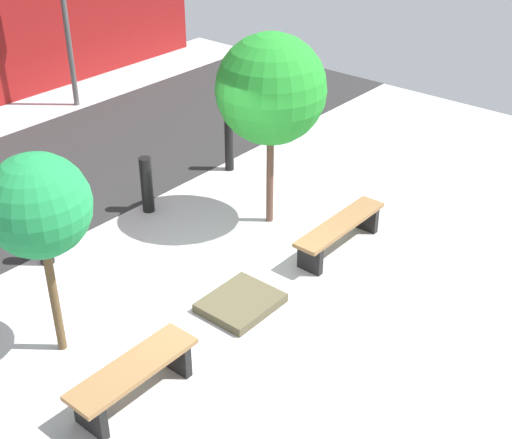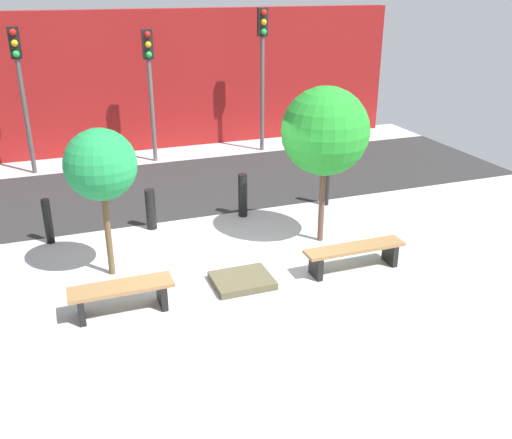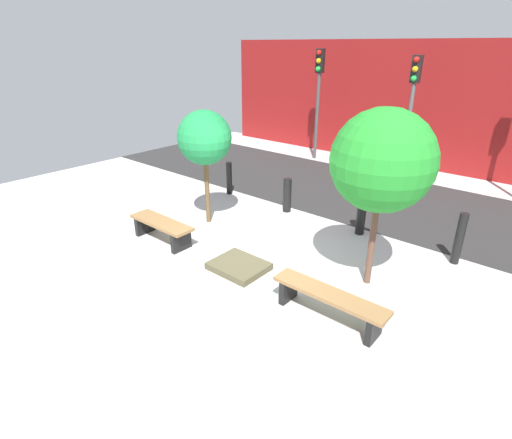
{
  "view_description": "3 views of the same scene",
  "coord_description": "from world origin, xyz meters",
  "px_view_note": "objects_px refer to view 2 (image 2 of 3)",
  "views": [
    {
      "loc": [
        -5.82,
        -5.52,
        5.88
      ],
      "look_at": [
        0.3,
        -0.42,
        1.24
      ],
      "focal_mm": 50.0,
      "sensor_mm": 36.0,
      "label": 1
    },
    {
      "loc": [
        -2.76,
        -8.62,
        4.85
      ],
      "look_at": [
        0.34,
        -0.16,
        1.06
      ],
      "focal_mm": 40.0,
      "sensor_mm": 36.0,
      "label": 2
    },
    {
      "loc": [
        4.51,
        -5.21,
        3.94
      ],
      "look_at": [
        0.33,
        -0.29,
        1.09
      ],
      "focal_mm": 28.0,
      "sensor_mm": 36.0,
      "label": 3
    }
  ],
  "objects_px": {
    "tree_behind_right_bench": "(325,131)",
    "bollard_far_left": "(48,221)",
    "bench_right": "(354,253)",
    "tree_behind_left_bench": "(101,165)",
    "planter_bed": "(242,280)",
    "bollard_right": "(326,183)",
    "bollard_left": "(151,209)",
    "bollard_center": "(243,195)",
    "traffic_light_mid_west": "(150,72)",
    "bench_left": "(121,293)",
    "traffic_light_mid_east": "(263,55)",
    "traffic_light_west": "(20,75)"
  },
  "relations": [
    {
      "from": "tree_behind_right_bench",
      "to": "bollard_far_left",
      "type": "distance_m",
      "value": 5.7
    },
    {
      "from": "bench_right",
      "to": "tree_behind_left_bench",
      "type": "height_order",
      "value": "tree_behind_left_bench"
    },
    {
      "from": "planter_bed",
      "to": "bollard_right",
      "type": "relative_size",
      "value": 0.97
    },
    {
      "from": "bollard_left",
      "to": "bollard_right",
      "type": "bearing_deg",
      "value": 0.0
    },
    {
      "from": "tree_behind_left_bench",
      "to": "bollard_left",
      "type": "bearing_deg",
      "value": 59.21
    },
    {
      "from": "bench_right",
      "to": "bollard_far_left",
      "type": "relative_size",
      "value": 2.04
    },
    {
      "from": "bench_right",
      "to": "bollard_right",
      "type": "relative_size",
      "value": 1.8
    },
    {
      "from": "bench_right",
      "to": "bollard_center",
      "type": "distance_m",
      "value": 3.29
    },
    {
      "from": "bollard_center",
      "to": "planter_bed",
      "type": "bearing_deg",
      "value": -109.22
    },
    {
      "from": "bollard_far_left",
      "to": "bollard_center",
      "type": "xyz_separation_m",
      "value": [
        4.07,
        0.0,
        0.02
      ]
    },
    {
      "from": "planter_bed",
      "to": "traffic_light_mid_west",
      "type": "relative_size",
      "value": 0.28
    },
    {
      "from": "bench_left",
      "to": "traffic_light_mid_west",
      "type": "xyz_separation_m",
      "value": [
        2.06,
        7.98,
        2.19
      ]
    },
    {
      "from": "bench_right",
      "to": "tree_behind_left_bench",
      "type": "xyz_separation_m",
      "value": [
        -4.13,
        1.36,
        1.68
      ]
    },
    {
      "from": "bench_left",
      "to": "traffic_light_mid_east",
      "type": "relative_size",
      "value": 0.39
    },
    {
      "from": "traffic_light_west",
      "to": "bollard_left",
      "type": "bearing_deg",
      "value": -64.69
    },
    {
      "from": "planter_bed",
      "to": "tree_behind_right_bench",
      "type": "distance_m",
      "value": 3.22
    },
    {
      "from": "bench_right",
      "to": "tree_behind_right_bench",
      "type": "height_order",
      "value": "tree_behind_right_bench"
    },
    {
      "from": "bench_left",
      "to": "bench_right",
      "type": "height_order",
      "value": "bench_left"
    },
    {
      "from": "bollard_far_left",
      "to": "bollard_center",
      "type": "bearing_deg",
      "value": 0.0
    },
    {
      "from": "tree_behind_left_bench",
      "to": "bollard_center",
      "type": "distance_m",
      "value": 3.87
    },
    {
      "from": "tree_behind_right_bench",
      "to": "bollard_left",
      "type": "height_order",
      "value": "tree_behind_right_bench"
    },
    {
      "from": "bollard_center",
      "to": "traffic_light_west",
      "type": "height_order",
      "value": "traffic_light_west"
    },
    {
      "from": "tree_behind_right_bench",
      "to": "traffic_light_mid_east",
      "type": "distance_m",
      "value": 6.76
    },
    {
      "from": "tree_behind_right_bench",
      "to": "bollard_left",
      "type": "bearing_deg",
      "value": 150.34
    },
    {
      "from": "tree_behind_left_bench",
      "to": "bollard_center",
      "type": "bearing_deg",
      "value": 29.66
    },
    {
      "from": "bollard_center",
      "to": "bollard_far_left",
      "type": "bearing_deg",
      "value": 180.0
    },
    {
      "from": "planter_bed",
      "to": "bollard_right",
      "type": "xyz_separation_m",
      "value": [
        3.05,
        2.92,
        0.46
      ]
    },
    {
      "from": "planter_bed",
      "to": "traffic_light_west",
      "type": "height_order",
      "value": "traffic_light_west"
    },
    {
      "from": "tree_behind_left_bench",
      "to": "tree_behind_right_bench",
      "type": "height_order",
      "value": "tree_behind_right_bench"
    },
    {
      "from": "bollard_left",
      "to": "bench_right",
      "type": "bearing_deg",
      "value": -45.35
    },
    {
      "from": "bollard_center",
      "to": "traffic_light_west",
      "type": "distance_m",
      "value": 6.85
    },
    {
      "from": "traffic_light_mid_west",
      "to": "traffic_light_mid_east",
      "type": "bearing_deg",
      "value": 0.02
    },
    {
      "from": "tree_behind_right_bench",
      "to": "traffic_light_mid_west",
      "type": "height_order",
      "value": "traffic_light_mid_west"
    },
    {
      "from": "bench_left",
      "to": "bollard_right",
      "type": "relative_size",
      "value": 1.55
    },
    {
      "from": "bench_right",
      "to": "tree_behind_right_bench",
      "type": "xyz_separation_m",
      "value": [
        -0.0,
        1.36,
        1.9
      ]
    },
    {
      "from": "bench_right",
      "to": "traffic_light_west",
      "type": "height_order",
      "value": "traffic_light_west"
    },
    {
      "from": "tree_behind_right_bench",
      "to": "bollard_left",
      "type": "relative_size",
      "value": 3.56
    },
    {
      "from": "traffic_light_mid_east",
      "to": "traffic_light_mid_west",
      "type": "bearing_deg",
      "value": -179.98
    },
    {
      "from": "tree_behind_left_bench",
      "to": "planter_bed",
      "type": "bearing_deg",
      "value": -29.42
    },
    {
      "from": "tree_behind_left_bench",
      "to": "traffic_light_mid_east",
      "type": "bearing_deg",
      "value": 50.88
    },
    {
      "from": "bench_left",
      "to": "bollard_center",
      "type": "relative_size",
      "value": 1.67
    },
    {
      "from": "planter_bed",
      "to": "bollard_left",
      "type": "height_order",
      "value": "bollard_left"
    },
    {
      "from": "bench_right",
      "to": "tree_behind_left_bench",
      "type": "relative_size",
      "value": 0.71
    },
    {
      "from": "traffic_light_west",
      "to": "traffic_light_mid_east",
      "type": "distance_m",
      "value": 6.64
    },
    {
      "from": "tree_behind_left_bench",
      "to": "bollard_left",
      "type": "xyz_separation_m",
      "value": [
        1.05,
        1.76,
        -1.59
      ]
    },
    {
      "from": "bench_left",
      "to": "bollard_right",
      "type": "bearing_deg",
      "value": 31.55
    },
    {
      "from": "bollard_far_left",
      "to": "tree_behind_right_bench",
      "type": "bearing_deg",
      "value": -18.93
    },
    {
      "from": "bollard_left",
      "to": "traffic_light_mid_east",
      "type": "bearing_deg",
      "value": 48.28
    },
    {
      "from": "bench_left",
      "to": "traffic_light_mid_west",
      "type": "distance_m",
      "value": 8.53
    },
    {
      "from": "tree_behind_right_bench",
      "to": "bollard_center",
      "type": "distance_m",
      "value": 2.69
    }
  ]
}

